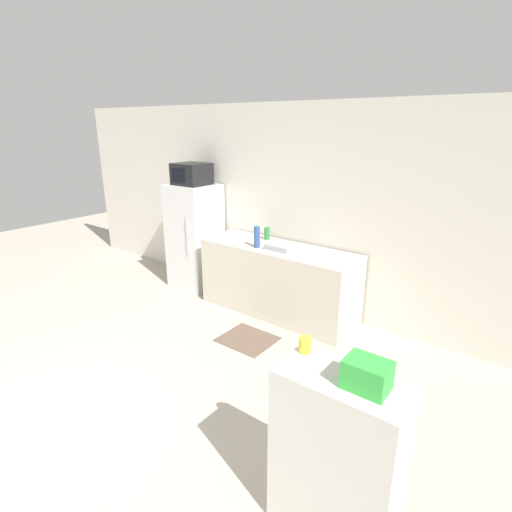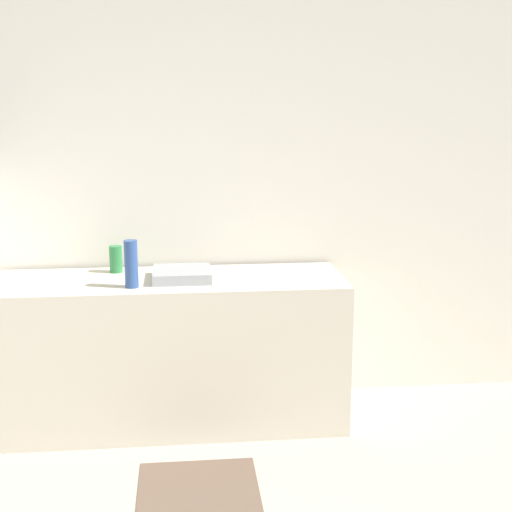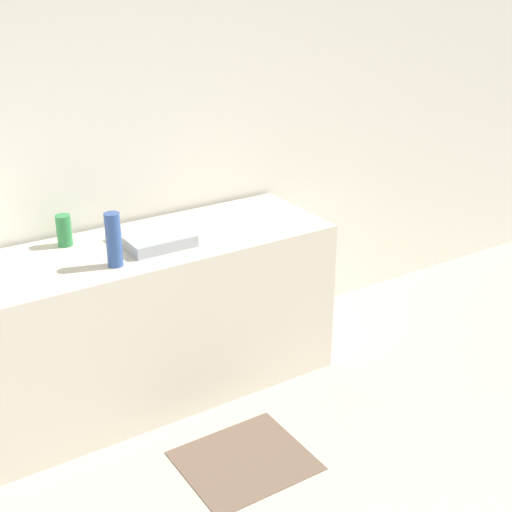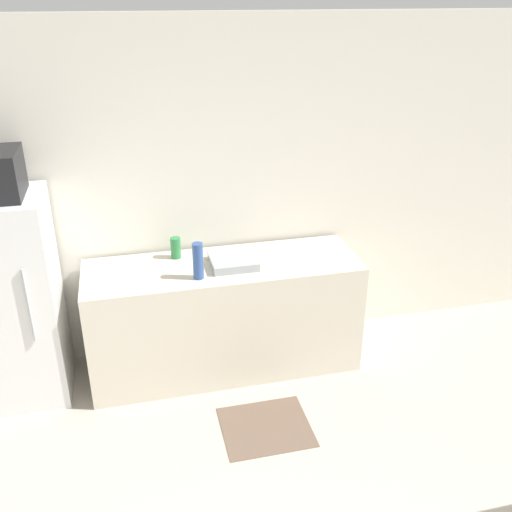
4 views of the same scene
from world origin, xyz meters
name	(u,v)px [view 4 (image 4 of 4)]	position (x,y,z in m)	size (l,w,h in m)	color
wall_back	(175,197)	(0.00, 3.38, 1.30)	(8.00, 0.06, 2.60)	silver
refrigerator	(9,301)	(-1.23, 3.01, 0.76)	(0.66, 0.63, 1.52)	silver
counter	(224,316)	(0.28, 2.98, 0.44)	(2.04, 0.67, 0.89)	beige
sink_basin	(233,261)	(0.36, 2.97, 0.92)	(0.33, 0.33, 0.06)	#9EA3A8
bottle_tall	(198,261)	(0.08, 2.81, 1.02)	(0.07, 0.07, 0.27)	#2D4C8C
bottle_short	(176,248)	(-0.04, 3.19, 0.97)	(0.08, 0.08, 0.16)	#2D7F42
kitchen_rug	(266,427)	(0.42, 2.19, 0.00)	(0.60, 0.53, 0.01)	brown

